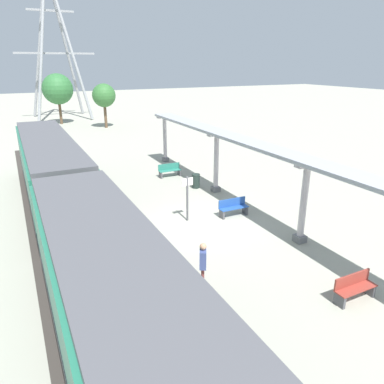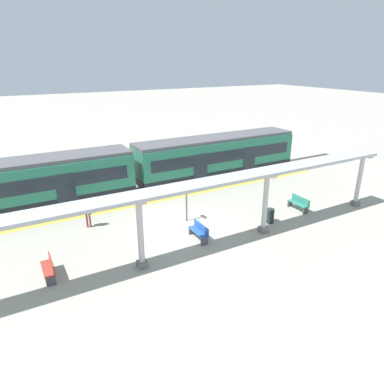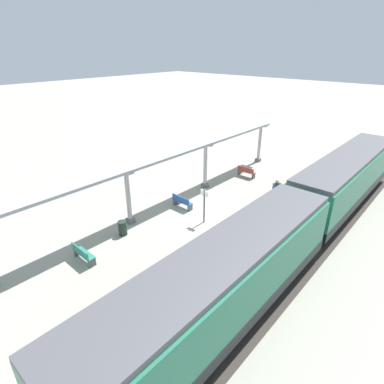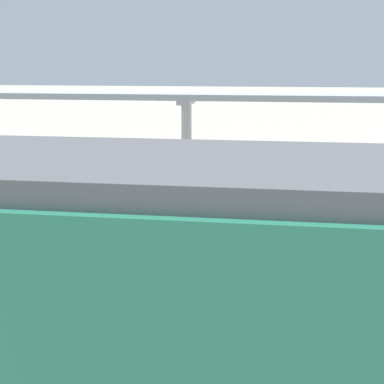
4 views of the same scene
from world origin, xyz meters
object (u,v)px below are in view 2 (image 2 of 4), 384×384
at_px(train_far_carriage, 216,158).
at_px(passenger_waiting_near_edge, 87,210).
at_px(bench_near_end, 199,231).
at_px(bench_mid_platform, 49,268).
at_px(train_near_carriage, 24,187).
at_px(bench_far_end, 299,203).
at_px(trash_bin, 270,216).
at_px(canopy_pillar_second, 140,233).
at_px(platform_info_sign, 187,200).
at_px(canopy_pillar_third, 265,203).
at_px(canopy_pillar_fourth, 359,180).

height_order(train_far_carriage, passenger_waiting_near_edge, train_far_carriage).
distance_m(bench_near_end, bench_mid_platform, 7.46).
distance_m(train_near_carriage, bench_far_end, 16.86).
relative_size(trash_bin, passenger_waiting_near_edge, 0.50).
xyz_separation_m(canopy_pillar_second, platform_info_sign, (-3.31, 4.10, -0.41)).
distance_m(canopy_pillar_second, bench_far_end, 11.22).
distance_m(train_far_carriage, bench_mid_platform, 15.44).
xyz_separation_m(canopy_pillar_second, passenger_waiting_near_edge, (-5.27, -1.16, -0.68)).
bearing_deg(train_far_carriage, trash_bin, -9.87).
bearing_deg(canopy_pillar_third, train_far_carriage, 163.98).
distance_m(train_far_carriage, canopy_pillar_second, 12.98).
bearing_deg(canopy_pillar_third, bench_mid_platform, -96.40).
bearing_deg(platform_info_sign, bench_near_end, -11.45).
xyz_separation_m(train_far_carriage, bench_far_end, (7.44, 1.44, -1.39)).
xyz_separation_m(canopy_pillar_fourth, bench_far_end, (-1.26, -3.79, -1.30)).
relative_size(canopy_pillar_third, bench_near_end, 2.28).
bearing_deg(trash_bin, bench_mid_platform, -92.30).
bearing_deg(trash_bin, train_far_carriage, 170.13).
height_order(bench_mid_platform, platform_info_sign, platform_info_sign).
bearing_deg(trash_bin, bench_far_end, 100.41).
bearing_deg(platform_info_sign, trash_bin, 58.27).
bearing_deg(platform_info_sign, canopy_pillar_second, -51.12).
bearing_deg(canopy_pillar_third, passenger_waiting_near_edge, -122.45).
bearing_deg(train_far_carriage, canopy_pillar_third, -16.02).
distance_m(train_near_carriage, train_far_carriage, 13.63).
bearing_deg(trash_bin, train_near_carriage, -123.00).
xyz_separation_m(canopy_pillar_second, bench_near_end, (-1.02, 3.64, -1.30)).
xyz_separation_m(canopy_pillar_fourth, bench_mid_platform, (-1.23, -18.68, -1.30)).
distance_m(train_near_carriage, trash_bin, 14.67).
relative_size(canopy_pillar_second, trash_bin, 4.02).
xyz_separation_m(canopy_pillar_second, bench_far_end, (-1.26, 11.07, -1.30)).
xyz_separation_m(canopy_pillar_fourth, platform_info_sign, (-3.31, -10.76, -0.41)).
bearing_deg(canopy_pillar_third, canopy_pillar_second, -90.00).
distance_m(canopy_pillar_third, bench_mid_platform, 11.09).
relative_size(train_near_carriage, canopy_pillar_third, 3.80).
bearing_deg(train_near_carriage, canopy_pillar_second, 24.71).
bearing_deg(platform_info_sign, bench_mid_platform, -75.29).
xyz_separation_m(bench_mid_platform, platform_info_sign, (-2.08, 7.92, 0.89)).
distance_m(train_far_carriage, canopy_pillar_third, 9.05).
distance_m(train_far_carriage, canopy_pillar_fourth, 10.15).
distance_m(train_near_carriage, canopy_pillar_third, 14.13).
bearing_deg(passenger_waiting_near_edge, bench_far_end, 71.84).
relative_size(bench_mid_platform, platform_info_sign, 0.68).
bearing_deg(trash_bin, passenger_waiting_near_edge, -115.71).
distance_m(trash_bin, passenger_waiting_near_edge, 10.46).
height_order(canopy_pillar_second, bench_mid_platform, canopy_pillar_second).
bearing_deg(bench_mid_platform, train_near_carriage, -178.56).
bearing_deg(bench_near_end, canopy_pillar_second, -74.28).
xyz_separation_m(canopy_pillar_fourth, bench_near_end, (-1.02, -11.23, -1.30)).
height_order(train_near_carriage, canopy_pillar_fourth, train_near_carriage).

